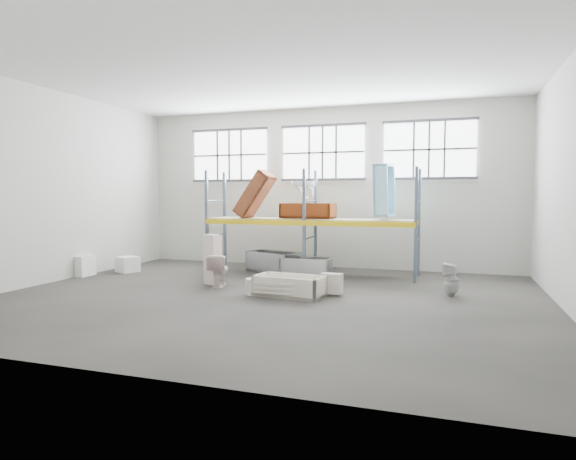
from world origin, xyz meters
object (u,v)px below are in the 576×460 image
at_px(steel_tub_left, 274,262).
at_px(blue_tub_upright, 384,191).
at_px(bathtub_beige, 289,286).
at_px(toilet_white, 452,279).
at_px(toilet_beige, 219,270).
at_px(steel_tub_right, 306,267).
at_px(cistern_tall, 213,259).
at_px(rust_tub_flat, 308,211).
at_px(carton_near, 79,265).
at_px(bucket, 253,286).

bearing_deg(steel_tub_left, blue_tub_upright, 1.29).
xyz_separation_m(bathtub_beige, toilet_white, (3.46, 1.17, 0.14)).
height_order(toilet_beige, steel_tub_right, toilet_beige).
xyz_separation_m(cistern_tall, toilet_white, (5.77, 0.40, -0.26)).
height_order(steel_tub_left, rust_tub_flat, rust_tub_flat).
bearing_deg(carton_near, toilet_white, 2.07).
bearing_deg(toilet_white, steel_tub_right, -100.53).
distance_m(cistern_tall, bucket, 1.77).
relative_size(cistern_tall, blue_tub_upright, 0.89).
relative_size(toilet_beige, cistern_tall, 0.63).
distance_m(cistern_tall, rust_tub_flat, 3.33).
distance_m(bathtub_beige, bucket, 0.86).
bearing_deg(steel_tub_right, bucket, -98.30).
height_order(bathtub_beige, steel_tub_left, steel_tub_left).
height_order(blue_tub_upright, bucket, blue_tub_upright).
height_order(toilet_white, bucket, toilet_white).
bearing_deg(bucket, steel_tub_right, 81.70).
bearing_deg(toilet_white, rust_tub_flat, -106.25).
distance_m(steel_tub_right, rust_tub_flat, 1.66).
relative_size(steel_tub_left, carton_near, 2.42).
height_order(steel_tub_right, bucket, steel_tub_right).
xyz_separation_m(cistern_tall, carton_near, (-4.21, 0.04, -0.35)).
relative_size(toilet_white, bucket, 2.02).
xyz_separation_m(steel_tub_left, steel_tub_right, (1.11, -0.38, -0.04)).
distance_m(rust_tub_flat, blue_tub_upright, 2.28).
xyz_separation_m(rust_tub_flat, bucket, (-0.31, -3.44, -1.64)).
bearing_deg(steel_tub_right, toilet_beige, -126.17).
bearing_deg(bucket, cistern_tall, 148.89).
bearing_deg(toilet_white, carton_near, -75.79).
height_order(blue_tub_upright, carton_near, blue_tub_upright).
bearing_deg(bathtub_beige, toilet_white, 24.66).
bearing_deg(steel_tub_left, rust_tub_flat, 9.14).
xyz_separation_m(blue_tub_upright, carton_near, (-8.19, -2.43, -2.11)).
bearing_deg(rust_tub_flat, toilet_white, -28.38).
distance_m(blue_tub_upright, carton_near, 8.80).
height_order(bathtub_beige, carton_near, carton_near).
relative_size(bathtub_beige, steel_tub_left, 0.96).
xyz_separation_m(cistern_tall, steel_tub_right, (1.89, 2.02, -0.38)).
relative_size(cistern_tall, toilet_white, 1.70).
relative_size(steel_tub_left, rust_tub_flat, 1.07).
bearing_deg(cistern_tall, bucket, -6.24).
relative_size(steel_tub_left, steel_tub_right, 1.16).
bearing_deg(steel_tub_right, steel_tub_left, 161.18).
distance_m(bathtub_beige, toilet_beige, 2.13).
bearing_deg(steel_tub_left, steel_tub_right, -18.82).
height_order(toilet_white, steel_tub_right, toilet_white).
relative_size(toilet_beige, rust_tub_flat, 0.53).
bearing_deg(steel_tub_right, cistern_tall, -133.00).
distance_m(steel_tub_right, bucket, 2.94).
xyz_separation_m(toilet_white, rust_tub_flat, (-4.00, 2.16, 1.45)).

